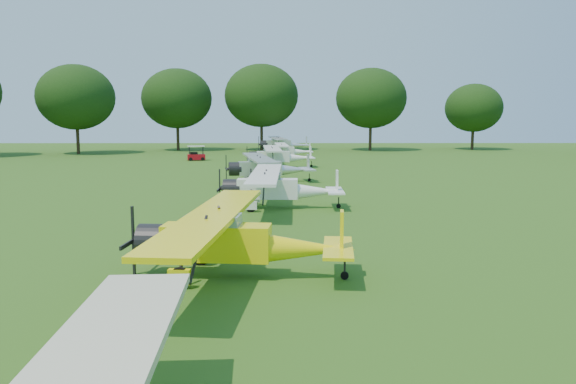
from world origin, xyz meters
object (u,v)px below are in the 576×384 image
at_px(aircraft_5, 278,155).
at_px(golf_cart, 196,156).
at_px(aircraft_7, 282,143).
at_px(aircraft_2, 233,237).
at_px(aircraft_4, 267,166).
at_px(aircraft_3, 277,185).
at_px(aircraft_6, 286,149).

relative_size(aircraft_5, golf_cart, 4.94).
bearing_deg(aircraft_5, aircraft_7, 85.68).
bearing_deg(aircraft_2, aircraft_4, 94.64).
relative_size(aircraft_3, golf_cart, 4.99).
relative_size(aircraft_3, aircraft_6, 1.14).
xyz_separation_m(aircraft_3, aircraft_4, (-0.97, 12.45, -0.01)).
distance_m(aircraft_4, aircraft_6, 24.65).
bearing_deg(aircraft_2, aircraft_6, 93.13).
distance_m(aircraft_2, aircraft_4, 25.86).
xyz_separation_m(aircraft_2, aircraft_5, (0.93, 38.85, -0.05)).
height_order(aircraft_3, aircraft_6, aircraft_3).
xyz_separation_m(aircraft_3, aircraft_6, (0.56, 37.05, -0.16)).
distance_m(aircraft_4, aircraft_5, 13.00).
bearing_deg(aircraft_4, aircraft_7, 78.59).
relative_size(aircraft_2, aircraft_3, 1.03).
bearing_deg(aircraft_6, golf_cart, -168.09).
bearing_deg(aircraft_7, aircraft_2, -97.90).
relative_size(aircraft_4, aircraft_6, 1.13).
relative_size(aircraft_5, aircraft_6, 1.12).
bearing_deg(aircraft_4, aircraft_6, 76.61).
distance_m(aircraft_2, aircraft_3, 13.47).
bearing_deg(aircraft_4, golf_cart, 102.40).
relative_size(aircraft_3, aircraft_7, 0.94).
bearing_deg(aircraft_7, aircraft_4, -98.36).
distance_m(aircraft_3, aircraft_6, 37.06).
bearing_deg(aircraft_3, golf_cart, 106.95).
relative_size(aircraft_6, golf_cart, 4.40).
xyz_separation_m(aircraft_4, aircraft_6, (1.53, 24.60, -0.14)).
bearing_deg(aircraft_4, aircraft_3, -95.41).
height_order(aircraft_5, aircraft_6, aircraft_5).
xyz_separation_m(aircraft_3, aircraft_7, (0.04, 49.17, 0.07)).
xyz_separation_m(aircraft_2, golf_cart, (-8.70, 47.64, -0.73)).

